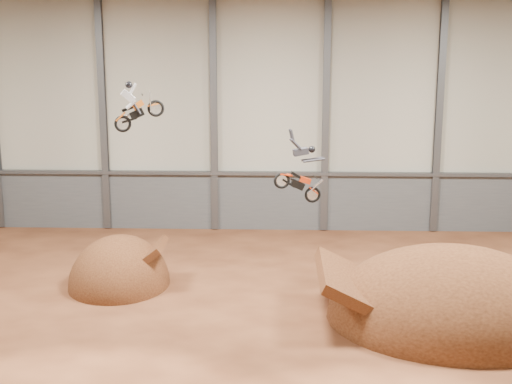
% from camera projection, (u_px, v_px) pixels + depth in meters
% --- Properties ---
extents(floor, '(40.00, 40.00, 0.00)m').
position_uv_depth(floor, '(264.00, 327.00, 29.48)').
color(floor, '#492313').
rests_on(floor, ground).
extents(back_wall, '(40.00, 0.10, 14.00)m').
position_uv_depth(back_wall, '(270.00, 116.00, 42.57)').
color(back_wall, '#B1AE9C').
rests_on(back_wall, ground).
extents(lower_band_back, '(39.80, 0.18, 3.50)m').
position_uv_depth(lower_band_back, '(269.00, 202.00, 43.63)').
color(lower_band_back, '#4D5054').
rests_on(lower_band_back, ground).
extents(steel_rail, '(39.80, 0.35, 0.20)m').
position_uv_depth(steel_rail, '(269.00, 173.00, 43.08)').
color(steel_rail, '#47494F').
rests_on(steel_rail, lower_band_back).
extents(steel_column_1, '(0.40, 0.36, 13.90)m').
position_uv_depth(steel_column_1, '(103.00, 116.00, 42.70)').
color(steel_column_1, '#47494F').
rests_on(steel_column_1, ground).
extents(steel_column_2, '(0.40, 0.36, 13.90)m').
position_uv_depth(steel_column_2, '(214.00, 116.00, 42.48)').
color(steel_column_2, '#47494F').
rests_on(steel_column_2, ground).
extents(steel_column_3, '(0.40, 0.36, 13.90)m').
position_uv_depth(steel_column_3, '(326.00, 117.00, 42.26)').
color(steel_column_3, '#47494F').
rests_on(steel_column_3, ground).
extents(steel_column_4, '(0.40, 0.36, 13.90)m').
position_uv_depth(steel_column_4, '(439.00, 117.00, 42.04)').
color(steel_column_4, '#47494F').
rests_on(steel_column_4, ground).
extents(takeoff_ramp, '(4.81, 5.55, 4.81)m').
position_uv_depth(takeoff_ramp, '(120.00, 285.00, 34.36)').
color(takeoff_ramp, '#391C0E').
rests_on(takeoff_ramp, ground).
extents(landing_ramp, '(10.58, 9.36, 6.10)m').
position_uv_depth(landing_ramp, '(451.00, 318.00, 30.31)').
color(landing_ramp, '#391C0E').
rests_on(landing_ramp, ground).
extents(fmx_rider_a, '(3.04, 1.50, 2.81)m').
position_uv_depth(fmx_rider_a, '(142.00, 100.00, 30.62)').
color(fmx_rider_a, orange).
extents(fmx_rider_b, '(4.00, 1.59, 3.71)m').
position_uv_depth(fmx_rider_b, '(294.00, 166.00, 31.85)').
color(fmx_rider_b, red).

